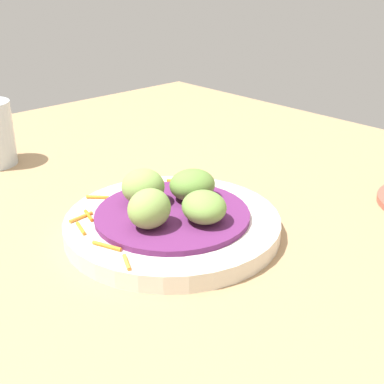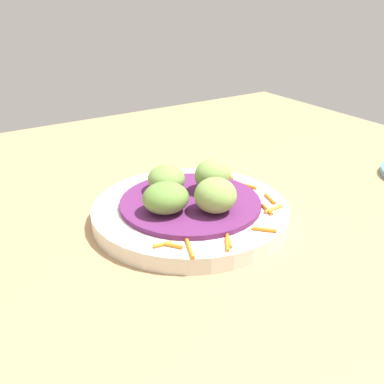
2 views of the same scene
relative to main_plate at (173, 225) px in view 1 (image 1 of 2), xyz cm
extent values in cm
cube|color=tan|center=(4.85, 0.88, -1.99)|extent=(110.00, 110.00, 2.00)
cylinder|color=silver|center=(0.00, 0.00, 0.00)|extent=(24.27, 24.27, 1.99)
cylinder|color=#60235B|center=(0.00, 0.00, 1.31)|extent=(17.39, 17.39, 0.64)
cylinder|color=orange|center=(6.50, -7.65, 1.19)|extent=(0.69, 1.96, 0.40)
cylinder|color=orange|center=(9.44, -1.26, 1.19)|extent=(2.99, 1.90, 0.40)
cylinder|color=orange|center=(4.33, 9.19, 1.19)|extent=(2.75, 1.14, 0.40)
cylinder|color=orange|center=(-4.52, 9.67, 1.19)|extent=(2.51, 1.50, 0.40)
cylinder|color=orange|center=(10.15, -1.91, 1.19)|extent=(2.33, 1.79, 0.40)
cylinder|color=orange|center=(9.89, 3.38, 1.19)|extent=(2.26, 2.15, 0.40)
cylinder|color=orange|center=(8.70, -5.64, 1.19)|extent=(3.60, 1.79, 0.40)
cylinder|color=orange|center=(6.63, 7.73, 1.19)|extent=(0.64, 3.07, 0.40)
cylinder|color=orange|center=(-0.67, 9.28, 1.19)|extent=(3.29, 1.55, 0.40)
cylinder|color=orange|center=(6.35, 6.91, 1.19)|extent=(2.62, 1.11, 0.40)
cylinder|color=orange|center=(7.36, -6.73, 1.19)|extent=(1.79, 1.49, 0.40)
ellipsoid|color=#759E47|center=(-4.02, -1.03, 3.32)|extent=(6.59, 6.29, 3.37)
ellipsoid|color=olive|center=(1.03, -4.02, 3.43)|extent=(6.18, 6.51, 3.59)
ellipsoid|color=#84A851|center=(4.02, 1.03, 3.69)|extent=(5.30, 5.30, 4.11)
ellipsoid|color=#84A851|center=(-1.03, 4.02, 3.73)|extent=(5.19, 5.62, 4.21)
camera|label=1|loc=(-39.63, 33.92, 27.39)|focal=48.63mm
camera|label=2|loc=(42.45, -27.13, 26.18)|focal=42.63mm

